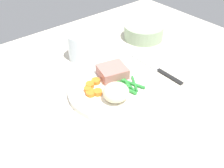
{
  "coord_description": "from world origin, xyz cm",
  "views": [
    {
      "loc": [
        -30.37,
        -39.02,
        45.42
      ],
      "look_at": [
        2.22,
        0.84,
        4.6
      ],
      "focal_mm": 40.32,
      "sensor_mm": 36.0,
      "label": 1
    }
  ],
  "objects_px": {
    "meat_portion": "(112,72)",
    "salad_bowl": "(144,31)",
    "fork": "(61,119)",
    "dinner_plate": "(112,89)",
    "knife": "(156,69)",
    "water_glass": "(81,48)"
  },
  "relations": [
    {
      "from": "fork",
      "to": "water_glass",
      "type": "xyz_separation_m",
      "value": [
        0.19,
        0.19,
        0.03
      ]
    },
    {
      "from": "knife",
      "to": "salad_bowl",
      "type": "height_order",
      "value": "salad_bowl"
    },
    {
      "from": "fork",
      "to": "salad_bowl",
      "type": "bearing_deg",
      "value": 18.6
    },
    {
      "from": "water_glass",
      "to": "dinner_plate",
      "type": "bearing_deg",
      "value": -99.19
    },
    {
      "from": "knife",
      "to": "water_glass",
      "type": "bearing_deg",
      "value": 122.11
    },
    {
      "from": "meat_portion",
      "to": "salad_bowl",
      "type": "xyz_separation_m",
      "value": [
        0.25,
        0.13,
        -0.0
      ]
    },
    {
      "from": "fork",
      "to": "knife",
      "type": "xyz_separation_m",
      "value": [
        0.33,
        -0.0,
        -0.0
      ]
    },
    {
      "from": "meat_portion",
      "to": "water_glass",
      "type": "xyz_separation_m",
      "value": [
        -0.0,
        0.16,
        0.0
      ]
    },
    {
      "from": "fork",
      "to": "knife",
      "type": "distance_m",
      "value": 0.33
    },
    {
      "from": "dinner_plate",
      "to": "salad_bowl",
      "type": "xyz_separation_m",
      "value": [
        0.28,
        0.16,
        0.02
      ]
    },
    {
      "from": "water_glass",
      "to": "salad_bowl",
      "type": "distance_m",
      "value": 0.25
    },
    {
      "from": "water_glass",
      "to": "fork",
      "type": "bearing_deg",
      "value": -134.15
    },
    {
      "from": "dinner_plate",
      "to": "water_glass",
      "type": "xyz_separation_m",
      "value": [
        0.03,
        0.19,
        0.03
      ]
    },
    {
      "from": "fork",
      "to": "salad_bowl",
      "type": "xyz_separation_m",
      "value": [
        0.44,
        0.17,
        0.03
      ]
    },
    {
      "from": "water_glass",
      "to": "knife",
      "type": "bearing_deg",
      "value": -54.82
    },
    {
      "from": "dinner_plate",
      "to": "water_glass",
      "type": "distance_m",
      "value": 0.2
    },
    {
      "from": "fork",
      "to": "knife",
      "type": "height_order",
      "value": "knife"
    },
    {
      "from": "dinner_plate",
      "to": "meat_portion",
      "type": "distance_m",
      "value": 0.05
    },
    {
      "from": "dinner_plate",
      "to": "meat_portion",
      "type": "xyz_separation_m",
      "value": [
        0.03,
        0.04,
        0.02
      ]
    },
    {
      "from": "water_glass",
      "to": "salad_bowl",
      "type": "relative_size",
      "value": 0.6
    },
    {
      "from": "meat_portion",
      "to": "fork",
      "type": "relative_size",
      "value": 0.44
    },
    {
      "from": "meat_portion",
      "to": "salad_bowl",
      "type": "relative_size",
      "value": 0.53
    }
  ]
}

